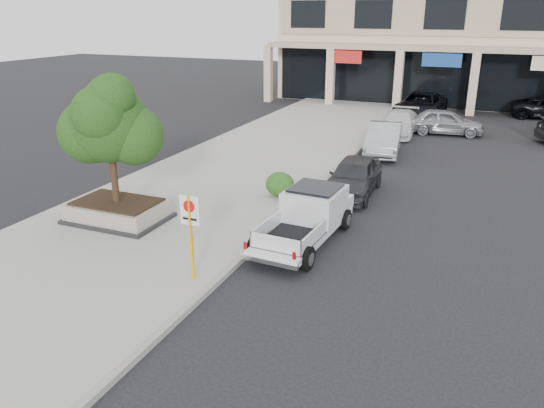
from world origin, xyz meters
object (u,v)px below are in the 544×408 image
(planter_tree, at_px, (115,123))
(curb_car_b, at_px, (384,139))
(curb_car_c, at_px, (399,123))
(curb_car_d, at_px, (420,105))
(planter, at_px, (118,211))
(no_parking_sign, at_px, (190,226))
(lot_car_a, at_px, (445,122))
(curb_car_a, at_px, (354,176))
(pickup_truck, at_px, (304,219))

(planter_tree, height_order, curb_car_b, planter_tree)
(curb_car_c, height_order, curb_car_d, curb_car_d)
(planter, distance_m, planter_tree, 2.95)
(planter, bearing_deg, curb_car_b, 64.07)
(no_parking_sign, relative_size, lot_car_a, 0.53)
(planter_tree, distance_m, curb_car_a, 9.08)
(planter_tree, xyz_separation_m, curb_car_a, (6.32, 5.93, -2.69))
(curb_car_b, distance_m, lot_car_a, 6.21)
(no_parking_sign, distance_m, pickup_truck, 4.08)
(curb_car_a, height_order, curb_car_d, curb_car_d)
(planter_tree, height_order, lot_car_a, planter_tree)
(planter, height_order, curb_car_a, curb_car_a)
(curb_car_b, relative_size, curb_car_d, 0.77)
(curb_car_a, xyz_separation_m, lot_car_a, (2.11, 12.45, 0.02))
(planter, relative_size, pickup_truck, 0.64)
(curb_car_a, bearing_deg, pickup_truck, -94.51)
(curb_car_d, bearing_deg, curb_car_a, -86.11)
(curb_car_b, relative_size, curb_car_c, 0.98)
(planter_tree, distance_m, pickup_truck, 6.68)
(planter_tree, distance_m, curb_car_c, 18.48)
(curb_car_b, bearing_deg, planter_tree, -122.86)
(curb_car_a, distance_m, lot_car_a, 12.63)
(curb_car_b, relative_size, lot_car_a, 1.04)
(pickup_truck, relative_size, curb_car_c, 1.08)
(pickup_truck, relative_size, curb_car_b, 1.10)
(curb_car_a, height_order, curb_car_b, curb_car_b)
(lot_car_a, bearing_deg, curb_car_d, 17.22)
(curb_car_a, xyz_separation_m, curb_car_b, (-0.24, 6.71, 0.03))
(curb_car_a, bearing_deg, planter, -138.57)
(pickup_truck, distance_m, curb_car_b, 11.80)
(pickup_truck, height_order, curb_car_b, pickup_truck)
(lot_car_a, bearing_deg, pickup_truck, 166.00)
(planter_tree, bearing_deg, no_parking_sign, -32.48)
(curb_car_a, relative_size, curb_car_d, 0.72)
(planter, bearing_deg, curb_car_c, 70.51)
(curb_car_b, bearing_deg, curb_car_d, 81.25)
(pickup_truck, distance_m, curb_car_c, 16.42)
(curb_car_a, bearing_deg, no_parking_sign, -104.99)
(curb_car_d, bearing_deg, planter_tree, -101.36)
(curb_car_d, bearing_deg, no_parking_sign, -90.52)
(pickup_truck, relative_size, curb_car_d, 0.85)
(planter, xyz_separation_m, curb_car_a, (6.46, 6.09, 0.25))
(curb_car_c, relative_size, lot_car_a, 1.06)
(pickup_truck, height_order, curb_car_d, curb_car_d)
(no_parking_sign, xyz_separation_m, pickup_truck, (1.78, 3.57, -0.85))
(planter, relative_size, curb_car_c, 0.69)
(curb_car_a, height_order, lot_car_a, lot_car_a)
(planter_tree, distance_m, lot_car_a, 20.40)
(planter, xyz_separation_m, curb_car_c, (6.16, 17.41, 0.19))
(planter, bearing_deg, planter_tree, 48.97)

